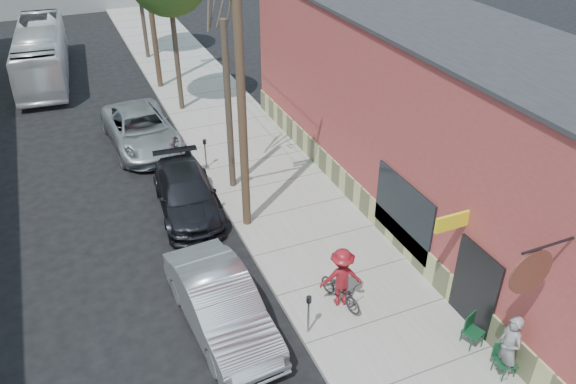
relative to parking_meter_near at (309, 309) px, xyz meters
name	(u,v)px	position (x,y,z in m)	size (l,w,h in m)	color
ground	(234,371)	(-2.25, -0.37, -0.98)	(120.00, 120.00, 0.00)	black
sidewalk	(247,151)	(2.00, 10.63, -0.91)	(4.50, 58.00, 0.15)	#A09F94
cafe_building	(431,118)	(6.74, 4.62, 2.32)	(6.60, 20.20, 6.61)	#9F3E3B
parking_meter_near	(309,309)	(0.00, 0.00, 0.00)	(0.14, 0.14, 1.24)	slate
parking_meter_far	(205,149)	(0.00, 9.84, 0.00)	(0.14, 0.14, 1.24)	slate
utility_pole_near	(238,79)	(0.14, 5.48, 4.43)	(3.57, 0.28, 10.00)	#503A28
tree_bare	(228,109)	(0.55, 8.09, 2.34)	(0.24, 0.24, 6.34)	#44392C
patio_chair_a	(473,332)	(3.75, -2.08, -0.39)	(0.50, 0.50, 0.88)	#103A20
patio_chair_b	(506,361)	(3.85, -3.18, -0.39)	(0.50, 0.50, 0.88)	#103A20
patron_grey	(509,347)	(3.83, -3.18, 0.09)	(0.68, 0.44, 1.85)	gray
cyclist	(341,277)	(1.32, 0.67, 0.10)	(1.20, 0.69, 1.86)	maroon
cyclist_bike	(341,291)	(1.32, 0.67, -0.40)	(0.57, 1.63, 0.86)	black
car_1	(221,305)	(-2.04, 1.20, -0.16)	(1.74, 4.98, 1.64)	#AFB0B7
car_2	(187,194)	(-1.45, 7.24, -0.27)	(2.00, 4.91, 1.42)	black
car_3	(141,130)	(-1.96, 13.05, -0.19)	(2.63, 5.71, 1.59)	#A0A5A8
bus	(41,53)	(-5.41, 23.72, 0.45)	(2.41, 10.28, 2.86)	white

